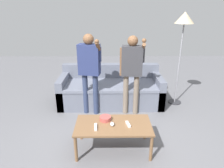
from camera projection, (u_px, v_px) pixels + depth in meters
ground_plane at (113, 143)px, 3.16m from camera, size 12.00×12.00×0.00m
couch at (111, 90)px, 4.43m from camera, size 2.17×0.93×0.79m
coffee_table at (113, 127)px, 2.90m from camera, size 1.09×0.57×0.42m
snack_bowl at (105, 118)px, 2.98m from camera, size 0.17×0.17×0.06m
game_remote_nunchuk at (112, 124)px, 2.85m from camera, size 0.06×0.09×0.05m
floor_lamp at (184, 24)px, 3.91m from camera, size 0.38×0.38×1.91m
player_left at (89, 66)px, 3.72m from camera, size 0.45×0.38×1.56m
player_right at (132, 67)px, 3.72m from camera, size 0.45×0.33×1.53m
game_remote_wand_near at (96, 127)px, 2.79m from camera, size 0.05×0.16×0.03m
game_remote_wand_far at (128, 124)px, 2.86m from camera, size 0.07×0.15×0.03m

